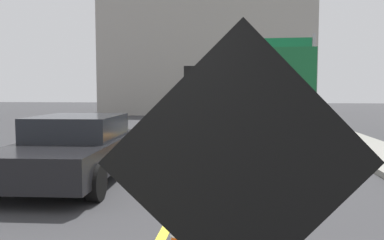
{
  "coord_description": "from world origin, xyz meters",
  "views": [
    {
      "loc": [
        0.95,
        -0.52,
        1.93
      ],
      "look_at": [
        0.39,
        4.38,
        1.55
      ],
      "focal_mm": 35.87,
      "sensor_mm": 36.0,
      "label": 1
    }
  ],
  "objects_px": {
    "highway_guide_sign": "(299,63)",
    "traffic_cone_far_lane": "(222,157)",
    "roadwork_sign": "(241,170)",
    "pickup_car": "(76,148)",
    "traffic_cone_mid_lane": "(199,182)",
    "traffic_cone_near_sign": "(178,236)",
    "box_truck": "(275,92)",
    "arrow_board_trailer": "(209,136)"
  },
  "relations": [
    {
      "from": "traffic_cone_far_lane",
      "to": "traffic_cone_near_sign",
      "type": "bearing_deg",
      "value": -93.43
    },
    {
      "from": "box_truck",
      "to": "highway_guide_sign",
      "type": "height_order",
      "value": "highway_guide_sign"
    },
    {
      "from": "arrow_board_trailer",
      "to": "traffic_cone_mid_lane",
      "type": "distance_m",
      "value": 5.7
    },
    {
      "from": "arrow_board_trailer",
      "to": "pickup_car",
      "type": "relative_size",
      "value": 0.58
    },
    {
      "from": "traffic_cone_near_sign",
      "to": "traffic_cone_mid_lane",
      "type": "xyz_separation_m",
      "value": [
        0.01,
        2.39,
        0.04
      ]
    },
    {
      "from": "highway_guide_sign",
      "to": "traffic_cone_far_lane",
      "type": "relative_size",
      "value": 6.97
    },
    {
      "from": "traffic_cone_near_sign",
      "to": "traffic_cone_mid_lane",
      "type": "distance_m",
      "value": 2.39
    },
    {
      "from": "traffic_cone_mid_lane",
      "to": "traffic_cone_far_lane",
      "type": "distance_m",
      "value": 2.58
    },
    {
      "from": "box_truck",
      "to": "traffic_cone_mid_lane",
      "type": "bearing_deg",
      "value": -102.48
    },
    {
      "from": "box_truck",
      "to": "traffic_cone_mid_lane",
      "type": "xyz_separation_m",
      "value": [
        -2.33,
        -10.52,
        -1.49
      ]
    },
    {
      "from": "arrow_board_trailer",
      "to": "traffic_cone_near_sign",
      "type": "bearing_deg",
      "value": -88.44
    },
    {
      "from": "roadwork_sign",
      "to": "arrow_board_trailer",
      "type": "height_order",
      "value": "arrow_board_trailer"
    },
    {
      "from": "roadwork_sign",
      "to": "pickup_car",
      "type": "distance_m",
      "value": 6.68
    },
    {
      "from": "highway_guide_sign",
      "to": "traffic_cone_far_lane",
      "type": "distance_m",
      "value": 13.5
    },
    {
      "from": "box_truck",
      "to": "pickup_car",
      "type": "bearing_deg",
      "value": -119.48
    },
    {
      "from": "traffic_cone_far_lane",
      "to": "box_truck",
      "type": "bearing_deg",
      "value": 75.63
    },
    {
      "from": "box_truck",
      "to": "highway_guide_sign",
      "type": "distance_m",
      "value": 5.19
    },
    {
      "from": "roadwork_sign",
      "to": "traffic_cone_mid_lane",
      "type": "bearing_deg",
      "value": 98.5
    },
    {
      "from": "box_truck",
      "to": "traffic_cone_near_sign",
      "type": "bearing_deg",
      "value": -100.26
    },
    {
      "from": "arrow_board_trailer",
      "to": "highway_guide_sign",
      "type": "height_order",
      "value": "highway_guide_sign"
    },
    {
      "from": "highway_guide_sign",
      "to": "traffic_cone_far_lane",
      "type": "bearing_deg",
      "value": -106.51
    },
    {
      "from": "roadwork_sign",
      "to": "traffic_cone_near_sign",
      "type": "xyz_separation_m",
      "value": [
        -0.64,
        1.86,
        -1.14
      ]
    },
    {
      "from": "arrow_board_trailer",
      "to": "pickup_car",
      "type": "xyz_separation_m",
      "value": [
        -2.59,
        -4.27,
        0.22
      ]
    },
    {
      "from": "highway_guide_sign",
      "to": "arrow_board_trailer",
      "type": "bearing_deg",
      "value": -114.17
    },
    {
      "from": "roadwork_sign",
      "to": "arrow_board_trailer",
      "type": "relative_size",
      "value": 0.86
    },
    {
      "from": "roadwork_sign",
      "to": "traffic_cone_near_sign",
      "type": "distance_m",
      "value": 2.27
    },
    {
      "from": "box_truck",
      "to": "traffic_cone_mid_lane",
      "type": "height_order",
      "value": "box_truck"
    },
    {
      "from": "pickup_car",
      "to": "traffic_cone_mid_lane",
      "type": "height_order",
      "value": "pickup_car"
    },
    {
      "from": "traffic_cone_near_sign",
      "to": "traffic_cone_far_lane",
      "type": "bearing_deg",
      "value": 86.57
    },
    {
      "from": "box_truck",
      "to": "pickup_car",
      "type": "relative_size",
      "value": 1.44
    },
    {
      "from": "roadwork_sign",
      "to": "traffic_cone_mid_lane",
      "type": "relative_size",
      "value": 3.11
    },
    {
      "from": "traffic_cone_mid_lane",
      "to": "pickup_car",
      "type": "bearing_deg",
      "value": 153.27
    },
    {
      "from": "roadwork_sign",
      "to": "pickup_car",
      "type": "relative_size",
      "value": 0.5
    },
    {
      "from": "traffic_cone_mid_lane",
      "to": "traffic_cone_far_lane",
      "type": "bearing_deg",
      "value": 83.58
    },
    {
      "from": "arrow_board_trailer",
      "to": "traffic_cone_far_lane",
      "type": "height_order",
      "value": "arrow_board_trailer"
    },
    {
      "from": "box_truck",
      "to": "traffic_cone_far_lane",
      "type": "xyz_separation_m",
      "value": [
        -2.04,
        -7.96,
        -1.51
      ]
    },
    {
      "from": "arrow_board_trailer",
      "to": "roadwork_sign",
      "type": "bearing_deg",
      "value": -85.04
    },
    {
      "from": "arrow_board_trailer",
      "to": "traffic_cone_near_sign",
      "type": "relative_size",
      "value": 3.98
    },
    {
      "from": "roadwork_sign",
      "to": "highway_guide_sign",
      "type": "distance_m",
      "value": 19.8
    },
    {
      "from": "traffic_cone_mid_lane",
      "to": "traffic_cone_far_lane",
      "type": "relative_size",
      "value": 1.05
    },
    {
      "from": "arrow_board_trailer",
      "to": "highway_guide_sign",
      "type": "bearing_deg",
      "value": 65.83
    },
    {
      "from": "arrow_board_trailer",
      "to": "traffic_cone_mid_lane",
      "type": "height_order",
      "value": "arrow_board_trailer"
    }
  ]
}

